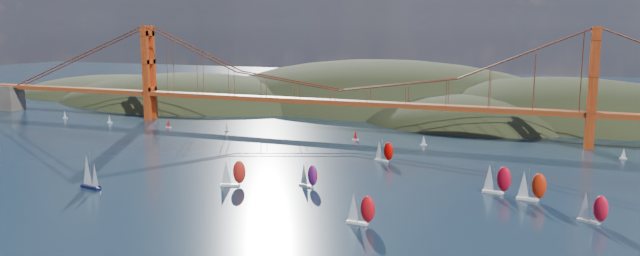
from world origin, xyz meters
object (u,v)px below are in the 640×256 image
Objects in this scene: racer_0 at (232,172)px; racer_5 at (384,151)px; sloop_navy at (89,172)px; racer_1 at (360,209)px; racer_4 at (531,186)px; racer_rwb at (308,175)px; racer_2 at (592,208)px; racer_3 at (496,179)px.

racer_0 is 1.08× the size of racer_5.
racer_5 is (38.88, 56.89, -0.38)m from racer_0.
sloop_navy is 1.31× the size of racer_1.
racer_4 is (98.40, 19.07, 0.06)m from racer_0.
racer_1 is at bearing -26.27° from racer_rwb.
racer_5 reaches higher than racer_rwb.
sloop_navy is 113.87m from racer_5.
racer_0 is 59.58m from racer_1.
sloop_navy is at bearing -135.89° from racer_rwb.
racer_1 is at bearing -130.35° from racer_4.
sloop_navy reaches higher than racer_2.
sloop_navy is at bearing -177.09° from racer_1.
racer_5 is (-48.22, 33.16, -0.56)m from racer_3.
sloop_navy is at bearing -173.32° from racer_0.
racer_2 is 25.07m from racer_4.
racer_2 is (160.53, 21.77, -1.08)m from sloop_navy.
racer_5 is at bearing 105.83° from racer_1.
racer_0 is 1.07× the size of racer_2.
racer_5 is at bearing 95.77° from racer_rwb.
racer_3 is 1.16× the size of racer_rwb.
racer_2 is at bearing 18.56° from sloop_navy.
sloop_navy is 75.55m from racer_rwb.
racer_rwb is (-73.21, -10.66, -0.58)m from racer_4.
racer_0 is 100.23m from racer_4.
racer_3 is (131.66, 44.30, -0.59)m from sloop_navy.
sloop_navy is at bearing -153.72° from racer_3.
racer_rwb is at bearing -158.43° from racer_3.
racer_3 is (87.10, 23.72, 0.19)m from racer_0.
racer_1 is at bearing -135.50° from racer_2.
racer_rwb is at bearing -162.33° from racer_2.
racer_3 is 12.22m from racer_4.
sloop_navy is 138.92m from racer_3.
racer_2 is at bearing 27.14° from racer_1.
racer_0 is 1.12× the size of racer_rwb.
racer_1 is at bearing -116.64° from racer_3.
racer_1 is 1.06× the size of racer_rwb.
racer_rwb is (-90.78, 7.23, -0.21)m from racer_2.
racer_0 is 26.56m from racer_rwb.
racer_1 is 57.75m from racer_3.
racer_1 is 1.01× the size of racer_2.
sloop_navy is 1.19× the size of racer_3.
racer_2 reaches higher than racer_5.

